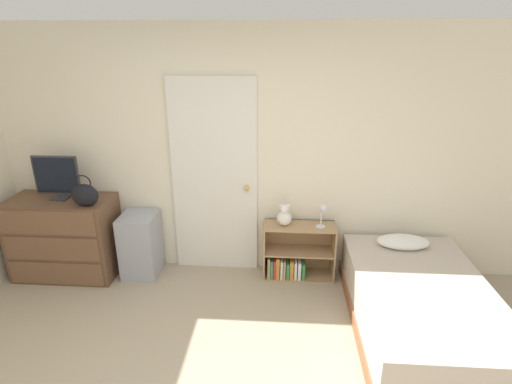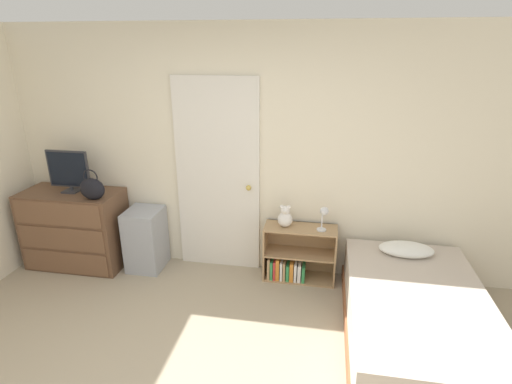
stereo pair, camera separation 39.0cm
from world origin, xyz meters
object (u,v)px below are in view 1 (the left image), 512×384
(desk_lamp, at_px, (323,211))
(storage_bin, at_px, (141,245))
(tv, at_px, (57,177))
(bookshelf, at_px, (293,257))
(dresser, at_px, (65,237))
(teddy_bear, at_px, (284,216))
(bed, at_px, (420,306))
(handbag, at_px, (85,195))

(desk_lamp, bearing_deg, storage_bin, -179.48)
(tv, height_order, bookshelf, tv)
(dresser, distance_m, tv, 0.66)
(teddy_bear, bearing_deg, bed, -33.61)
(bookshelf, relative_size, desk_lamp, 2.88)
(tv, relative_size, bed, 0.24)
(dresser, relative_size, bed, 0.56)
(handbag, bearing_deg, desk_lamp, 5.62)
(teddy_bear, bearing_deg, dresser, -177.13)
(teddy_bear, distance_m, bed, 1.49)
(tv, relative_size, bookshelf, 0.62)
(dresser, xyz_separation_m, bed, (3.48, -0.67, -0.20))
(bed, bearing_deg, handbag, 170.55)
(bookshelf, xyz_separation_m, teddy_bear, (-0.11, -0.00, 0.47))
(tv, bearing_deg, teddy_bear, 2.32)
(bookshelf, relative_size, teddy_bear, 3.17)
(bookshelf, bearing_deg, bed, -36.33)
(handbag, xyz_separation_m, bookshelf, (2.04, 0.27, -0.75))
(teddy_bear, height_order, bed, teddy_bear)
(storage_bin, bearing_deg, teddy_bear, 2.13)
(desk_lamp, height_order, bed, desk_lamp)
(desk_lamp, xyz_separation_m, bed, (0.80, -0.75, -0.54))
(storage_bin, bearing_deg, bed, -15.12)
(storage_bin, height_order, bookshelf, storage_bin)
(handbag, relative_size, bed, 0.17)
(bookshelf, distance_m, desk_lamp, 0.61)
(dresser, xyz_separation_m, bookshelf, (2.41, 0.12, -0.20))
(teddy_bear, bearing_deg, tv, -177.68)
(dresser, distance_m, teddy_bear, 2.32)
(handbag, relative_size, bookshelf, 0.43)
(tv, bearing_deg, storage_bin, 2.68)
(dresser, distance_m, bed, 3.55)
(tv, relative_size, handbag, 1.44)
(bookshelf, height_order, desk_lamp, desk_lamp)
(bookshelf, distance_m, teddy_bear, 0.48)
(handbag, bearing_deg, tv, 154.11)
(bookshelf, bearing_deg, handbag, -172.43)
(dresser, relative_size, desk_lamp, 4.09)
(dresser, relative_size, storage_bin, 1.55)
(dresser, height_order, teddy_bear, dresser)
(storage_bin, bearing_deg, bookshelf, 2.13)
(bookshelf, bearing_deg, teddy_bear, -177.90)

